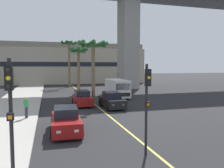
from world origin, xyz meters
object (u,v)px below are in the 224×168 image
at_px(car_queue_front, 66,121).
at_px(traffic_light_median_near, 147,97).
at_px(traffic_light_left_sidewalk_corner, 10,106).
at_px(pedestrian_near_crosswalk, 26,107).
at_px(delivery_van, 117,88).
at_px(car_queue_second, 112,100).
at_px(car_queue_third, 82,99).
at_px(palm_tree_near_median, 69,49).
at_px(palm_tree_mid_median, 78,57).
at_px(palm_tree_far_median, 93,51).

xyz_separation_m(car_queue_front, traffic_light_median_near, (3.24, -4.82, 1.99)).
xyz_separation_m(traffic_light_left_sidewalk_corner, pedestrian_near_crosswalk, (-0.50, 10.60, -1.87)).
distance_m(delivery_van, traffic_light_median_near, 18.96).
bearing_deg(delivery_van, traffic_light_median_near, -103.08).
relative_size(car_queue_front, car_queue_second, 1.01).
height_order(traffic_light_left_sidewalk_corner, pedestrian_near_crosswalk, traffic_light_left_sidewalk_corner).
relative_size(car_queue_front, pedestrian_near_crosswalk, 2.56).
height_order(car_queue_third, palm_tree_near_median, palm_tree_near_median).
bearing_deg(car_queue_front, palm_tree_mid_median, 80.07).
bearing_deg(traffic_light_left_sidewalk_corner, delivery_van, 64.34).
height_order(delivery_van, traffic_light_left_sidewalk_corner, traffic_light_left_sidewalk_corner).
xyz_separation_m(car_queue_front, pedestrian_near_crosswalk, (-2.66, 4.06, 0.28)).
bearing_deg(palm_tree_far_median, palm_tree_mid_median, 92.43).
bearing_deg(traffic_light_left_sidewalk_corner, palm_tree_mid_median, 77.86).
relative_size(car_queue_front, car_queue_third, 1.01).
bearing_deg(pedestrian_near_crosswalk, palm_tree_near_median, 78.04).
bearing_deg(pedestrian_near_crosswalk, traffic_light_median_near, -56.43).
distance_m(car_queue_front, pedestrian_near_crosswalk, 4.86).
height_order(palm_tree_near_median, pedestrian_near_crosswalk, palm_tree_near_median).
bearing_deg(traffic_light_median_near, car_queue_second, 81.70).
xyz_separation_m(car_queue_third, palm_tree_near_median, (0.59, 21.28, 6.53)).
bearing_deg(palm_tree_far_median, car_queue_second, -64.40).
bearing_deg(palm_tree_near_median, traffic_light_median_near, -89.54).
bearing_deg(car_queue_third, palm_tree_near_median, 88.42).
height_order(traffic_light_median_near, palm_tree_far_median, palm_tree_far_median).
bearing_deg(delivery_van, car_queue_second, -111.37).
xyz_separation_m(delivery_van, palm_tree_near_median, (-4.56, 16.94, 5.97)).
distance_m(car_queue_third, traffic_light_left_sidewalk_corner, 16.57).
bearing_deg(palm_tree_mid_median, car_queue_second, -81.73).
distance_m(traffic_light_left_sidewalk_corner, traffic_light_median_near, 5.66).
relative_size(car_queue_second, traffic_light_left_sidewalk_corner, 0.98).
distance_m(car_queue_front, palm_tree_far_median, 11.61).
xyz_separation_m(palm_tree_far_median, pedestrian_near_crosswalk, (-6.32, -5.79, -4.66)).
relative_size(car_queue_second, palm_tree_mid_median, 0.60).
relative_size(traffic_light_median_near, palm_tree_far_median, 0.61).
height_order(traffic_light_median_near, palm_tree_mid_median, palm_tree_mid_median).
xyz_separation_m(delivery_van, traffic_light_left_sidewalk_corner, (-9.67, -20.14, 1.58)).
bearing_deg(delivery_van, palm_tree_far_median, -135.83).
distance_m(delivery_van, palm_tree_far_median, 6.92).
bearing_deg(car_queue_third, traffic_light_median_near, -86.47).
bearing_deg(palm_tree_far_median, delivery_van, 44.17).
distance_m(car_queue_front, palm_tree_near_median, 31.36).
xyz_separation_m(car_queue_front, delivery_van, (7.52, 13.59, 0.57)).
relative_size(palm_tree_near_median, pedestrian_near_crosswalk, 5.53).
relative_size(car_queue_second, pedestrian_near_crosswalk, 2.55).
bearing_deg(palm_tree_near_median, car_queue_front, -95.52).
relative_size(car_queue_second, car_queue_third, 1.01).
relative_size(traffic_light_median_near, palm_tree_near_median, 0.47).
xyz_separation_m(car_queue_front, car_queue_second, (4.98, 7.11, 0.00)).
xyz_separation_m(traffic_light_median_near, palm_tree_near_median, (-0.28, 35.36, 4.54)).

